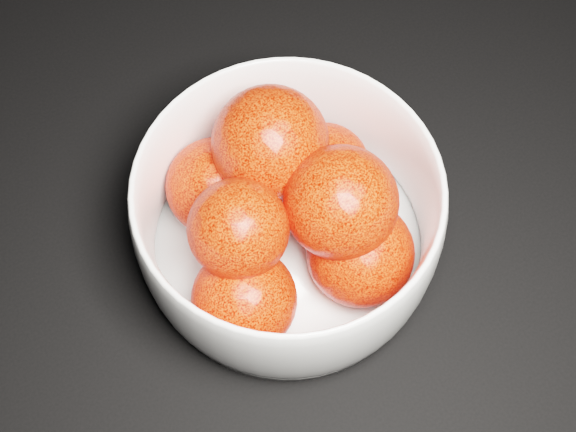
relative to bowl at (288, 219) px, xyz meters
name	(u,v)px	position (x,y,z in m)	size (l,w,h in m)	color
ground	(130,19)	(-0.02, 0.25, -0.05)	(3.00, 3.00, 0.00)	black
bowl	(288,219)	(0.00, 0.00, 0.00)	(0.20, 0.20, 0.10)	white
orange_pile	(287,208)	(0.00, 0.00, 0.01)	(0.16, 0.16, 0.11)	red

